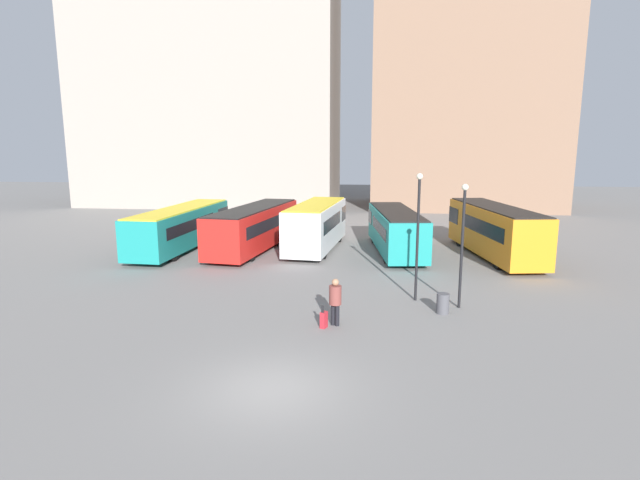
{
  "coord_description": "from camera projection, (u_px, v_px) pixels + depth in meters",
  "views": [
    {
      "loc": [
        2.88,
        -12.97,
        6.8
      ],
      "look_at": [
        0.06,
        11.56,
        2.21
      ],
      "focal_mm": 28.0,
      "sensor_mm": 36.0,
      "label": 1
    }
  ],
  "objects": [
    {
      "name": "lamp_post_1",
      "position": [
        463.0,
        236.0,
        20.93
      ],
      "size": [
        0.28,
        0.28,
        5.33
      ],
      "color": "black",
      "rests_on": "ground_plane"
    },
    {
      "name": "bus_2",
      "position": [
        317.0,
        224.0,
        33.64
      ],
      "size": [
        3.34,
        9.44,
        3.12
      ],
      "rotation": [
        0.0,
        0.0,
        1.48
      ],
      "color": "silver",
      "rests_on": "ground_plane"
    },
    {
      "name": "bus_3",
      "position": [
        395.0,
        229.0,
        32.7
      ],
      "size": [
        3.71,
        10.45,
        2.77
      ],
      "rotation": [
        0.0,
        0.0,
        1.7
      ],
      "color": "#19847F",
      "rests_on": "ground_plane"
    },
    {
      "name": "trash_bin",
      "position": [
        443.0,
        303.0,
        20.68
      ],
      "size": [
        0.52,
        0.52,
        0.85
      ],
      "color": "#47474C",
      "rests_on": "ground_plane"
    },
    {
      "name": "building_block_right",
      "position": [
        466.0,
        41.0,
        55.54
      ],
      "size": [
        20.32,
        14.81,
        36.92
      ],
      "color": "#7F604C",
      "rests_on": "ground_plane"
    },
    {
      "name": "lamp_post_0",
      "position": [
        418.0,
        227.0,
        21.93
      ],
      "size": [
        0.28,
        0.28,
        5.71
      ],
      "color": "black",
      "rests_on": "ground_plane"
    },
    {
      "name": "bus_0",
      "position": [
        182.0,
        226.0,
        33.78
      ],
      "size": [
        2.98,
        11.83,
        2.81
      ],
      "rotation": [
        0.0,
        0.0,
        1.53
      ],
      "color": "#19847F",
      "rests_on": "ground_plane"
    },
    {
      "name": "traveler",
      "position": [
        335.0,
        298.0,
        19.16
      ],
      "size": [
        0.63,
        0.63,
        1.87
      ],
      "rotation": [
        0.0,
        0.0,
        1.17
      ],
      "color": "black",
      "rests_on": "ground_plane"
    },
    {
      "name": "suitcase",
      "position": [
        324.0,
        320.0,
        19.03
      ],
      "size": [
        0.3,
        0.35,
        0.92
      ],
      "rotation": [
        0.0,
        0.0,
        1.17
      ],
      "color": "#B7232D",
      "rests_on": "ground_plane"
    },
    {
      "name": "building_block_left",
      "position": [
        211.0,
        49.0,
        58.87
      ],
      "size": [
        29.57,
        14.56,
        36.37
      ],
      "color": "gray",
      "rests_on": "ground_plane"
    },
    {
      "name": "bus_1",
      "position": [
        255.0,
        226.0,
        33.65
      ],
      "size": [
        4.01,
        11.51,
        2.88
      ],
      "rotation": [
        0.0,
        0.0,
        1.44
      ],
      "color": "red",
      "rests_on": "ground_plane"
    },
    {
      "name": "ground_plane",
      "position": [
        272.0,
        389.0,
        14.23
      ],
      "size": [
        160.0,
        160.0,
        0.0
      ],
      "primitive_type": "plane",
      "color": "slate"
    },
    {
      "name": "bus_4",
      "position": [
        494.0,
        229.0,
        31.43
      ],
      "size": [
        4.15,
        11.06,
        3.19
      ],
      "rotation": [
        0.0,
        0.0,
        1.73
      ],
      "color": "orange",
      "rests_on": "ground_plane"
    }
  ]
}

